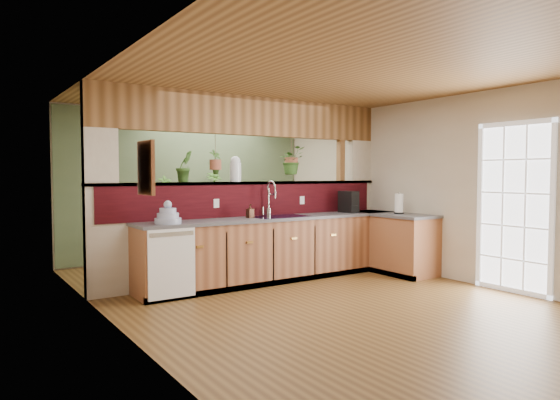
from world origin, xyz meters
TOP-DOWN VIEW (x-y plane):
  - ground at (0.00, 0.00)m, footprint 4.60×7.00m
  - ceiling at (0.00, 0.00)m, footprint 4.60×7.00m
  - wall_back at (0.00, 3.50)m, footprint 4.60×0.02m
  - wall_left at (-2.30, 0.00)m, footprint 0.02×7.00m
  - wall_right at (2.30, 0.00)m, footprint 0.02×7.00m
  - pass_through_partition at (0.03, 1.35)m, footprint 4.60×0.21m
  - pass_through_ledge at (0.00, 1.35)m, footprint 4.60×0.21m
  - header_beam at (0.00, 1.35)m, footprint 4.60×0.15m
  - sage_backwall at (0.00, 3.48)m, footprint 4.55×0.02m
  - countertop at (0.84, 0.87)m, footprint 4.14×1.52m
  - dishwasher at (-1.48, 0.66)m, footprint 0.58×0.03m
  - navy_sink at (0.25, 0.98)m, footprint 0.82×0.50m
  - french_door at (2.27, -1.30)m, footprint 0.06×1.02m
  - framed_print at (-2.27, -0.80)m, footprint 0.04×0.35m
  - faucet at (0.19, 1.13)m, footprint 0.22×0.22m
  - dish_stack at (-1.44, 0.87)m, footprint 0.32×0.32m
  - soap_dispenser at (-0.21, 1.01)m, footprint 0.09×0.10m
  - coffee_maker at (1.55, 0.97)m, footprint 0.18×0.30m
  - paper_towel at (2.02, 0.38)m, footprint 0.15×0.15m
  - glass_jar at (-0.25, 1.35)m, footprint 0.16×0.16m
  - ledge_plant_left at (-1.02, 1.35)m, footprint 0.27×0.24m
  - hanging_plant_a at (-0.56, 1.35)m, footprint 0.21×0.17m
  - hanging_plant_b at (0.72, 1.35)m, footprint 0.43×0.38m
  - shelving_console at (-0.13, 3.25)m, footprint 1.57×0.65m
  - shelf_plant_a at (-0.56, 3.25)m, footprint 0.26×0.18m
  - shelf_plant_b at (0.35, 3.25)m, footprint 0.30×0.30m
  - floor_plant at (0.62, 2.59)m, footprint 0.78×0.72m

SIDE VIEW (x-z plane):
  - ground at x=0.00m, z-range -0.01..0.01m
  - floor_plant at x=0.62m, z-range 0.00..0.74m
  - countertop at x=0.84m, z-range 0.00..0.90m
  - dishwasher at x=-1.48m, z-range 0.05..0.87m
  - shelving_console at x=-0.13m, z-range -0.01..1.01m
  - navy_sink at x=0.25m, z-range 0.73..0.91m
  - dish_stack at x=-1.44m, z-range 0.85..1.13m
  - soap_dispenser at x=-0.21m, z-range 0.90..1.09m
  - paper_towel at x=2.02m, z-range 0.89..1.21m
  - french_door at x=2.27m, z-range -0.03..2.13m
  - coffee_maker at x=1.55m, z-range 0.89..1.22m
  - faucet at x=0.19m, z-range 0.92..1.42m
  - pass_through_partition at x=0.03m, z-range -0.11..2.49m
  - shelf_plant_a at x=-0.56m, z-range 1.01..1.48m
  - shelf_plant_b at x=0.35m, z-range 1.01..1.53m
  - wall_back at x=0.00m, z-range 0.00..2.60m
  - wall_left at x=-2.30m, z-range 0.00..2.60m
  - wall_right at x=2.30m, z-range 0.00..2.60m
  - sage_backwall at x=0.00m, z-range 0.02..2.58m
  - pass_through_ledge at x=0.00m, z-range 1.35..1.39m
  - framed_print at x=-2.27m, z-range 1.32..1.78m
  - glass_jar at x=-0.25m, z-range 1.39..1.75m
  - ledge_plant_left at x=-1.02m, z-range 1.39..1.81m
  - hanging_plant_a at x=-0.56m, z-range 1.53..2.02m
  - hanging_plant_b at x=0.72m, z-range 1.61..2.17m
  - header_beam at x=0.00m, z-range 2.05..2.60m
  - ceiling at x=0.00m, z-range 2.60..2.60m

